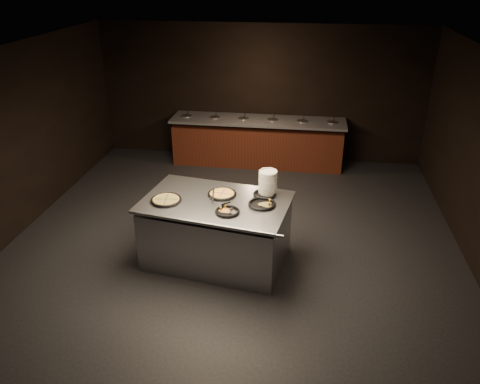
{
  "coord_description": "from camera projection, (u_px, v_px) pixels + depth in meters",
  "views": [
    {
      "loc": [
        1.01,
        -5.94,
        3.98
      ],
      "look_at": [
        0.1,
        0.3,
        0.88
      ],
      "focal_mm": 35.0,
      "sensor_mm": 36.0,
      "label": 1
    }
  ],
  "objects": [
    {
      "name": "pan_veggie_whole",
      "position": [
        166.0,
        200.0,
        6.54
      ],
      "size": [
        0.44,
        0.44,
        0.04
      ],
      "rotation": [
        0.0,
        0.0,
        0.11
      ],
      "color": "black",
      "rests_on": "serving_counter"
    },
    {
      "name": "pan_cheese_slices_b",
      "position": [
        227.0,
        211.0,
        6.24
      ],
      "size": [
        0.33,
        0.33,
        0.04
      ],
      "rotation": [
        0.0,
        0.0,
        2.13
      ],
      "color": "black",
      "rests_on": "serving_counter"
    },
    {
      "name": "pan_veggie_slices",
      "position": [
        262.0,
        204.0,
        6.43
      ],
      "size": [
        0.38,
        0.38,
        0.04
      ],
      "rotation": [
        0.0,
        0.0,
        -0.36
      ],
      "color": "black",
      "rests_on": "serving_counter"
    },
    {
      "name": "server_right",
      "position": [
        228.0,
        206.0,
        6.25
      ],
      "size": [
        0.28,
        0.24,
        0.16
      ],
      "rotation": [
        0.0,
        0.0,
        -0.64
      ],
      "color": "#A9ABB0",
      "rests_on": "serving_counter"
    },
    {
      "name": "serving_counter",
      "position": [
        216.0,
        232.0,
        6.79
      ],
      "size": [
        2.21,
        1.61,
        0.98
      ],
      "rotation": [
        0.0,
        0.0,
        -0.16
      ],
      "color": "#A9ABB0",
      "rests_on": "ground"
    },
    {
      "name": "pan_cheese_slices_a",
      "position": [
        265.0,
        194.0,
        6.71
      ],
      "size": [
        0.33,
        0.33,
        0.04
      ],
      "rotation": [
        0.0,
        0.0,
        0.62
      ],
      "color": "black",
      "rests_on": "serving_counter"
    },
    {
      "name": "plate_stack",
      "position": [
        268.0,
        182.0,
        6.69
      ],
      "size": [
        0.26,
        0.26,
        0.35
      ],
      "primitive_type": "cylinder",
      "color": "silver",
      "rests_on": "serving_counter"
    },
    {
      "name": "pan_cheese_whole",
      "position": [
        222.0,
        194.0,
        6.71
      ],
      "size": [
        0.42,
        0.42,
        0.04
      ],
      "rotation": [
        0.0,
        0.0,
        -0.11
      ],
      "color": "black",
      "rests_on": "serving_counter"
    },
    {
      "name": "room",
      "position": [
        230.0,
        165.0,
        6.53
      ],
      "size": [
        7.02,
        8.02,
        2.92
      ],
      "color": "black",
      "rests_on": "ground"
    },
    {
      "name": "salad_bar",
      "position": [
        257.0,
        145.0,
        10.13
      ],
      "size": [
        3.7,
        0.83,
        1.18
      ],
      "color": "#5A2715",
      "rests_on": "ground"
    },
    {
      "name": "server_left",
      "position": [
        213.0,
        197.0,
        6.49
      ],
      "size": [
        0.12,
        0.35,
        0.17
      ],
      "rotation": [
        0.0,
        0.0,
        1.75
      ],
      "color": "#A9ABB0",
      "rests_on": "serving_counter"
    }
  ]
}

